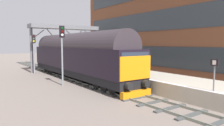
{
  "coord_description": "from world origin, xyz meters",
  "views": [
    {
      "loc": [
        -9.28,
        -13.67,
        3.63
      ],
      "look_at": [
        0.2,
        -0.17,
        2.11
      ],
      "focal_mm": 33.92,
      "sensor_mm": 36.0,
      "label": 1
    }
  ],
  "objects": [
    {
      "name": "ground_plane",
      "position": [
        0.0,
        0.0,
        0.0
      ],
      "size": [
        140.0,
        140.0,
        0.0
      ],
      "primitive_type": "plane",
      "color": "slate",
      "rests_on": "ground"
    },
    {
      "name": "station_platform",
      "position": [
        3.6,
        0.0,
        0.5
      ],
      "size": [
        4.0,
        44.0,
        1.01
      ],
      "color": "#B2AA99",
      "rests_on": "ground"
    },
    {
      "name": "track_main",
      "position": [
        0.0,
        -0.0,
        0.05
      ],
      "size": [
        2.5,
        60.0,
        0.15
      ],
      "color": "slate",
      "rests_on": "ground"
    },
    {
      "name": "waiting_passenger",
      "position": [
        3.64,
        -0.58,
        1.99
      ],
      "size": [
        0.44,
        0.48,
        1.64
      ],
      "rotation": [
        0.0,
        0.0,
        1.92
      ],
      "color": "#242741",
      "rests_on": "station_platform"
    },
    {
      "name": "overhead_footbridge",
      "position": [
        2.05,
        13.43,
        5.39
      ],
      "size": [
        9.3,
        2.0,
        6.05
      ],
      "color": "slate",
      "rests_on": "ground"
    },
    {
      "name": "diesel_locomotive",
      "position": [
        0.0,
        5.91,
        2.48
      ],
      "size": [
        2.74,
        18.62,
        4.68
      ],
      "color": "black",
      "rests_on": "ground"
    },
    {
      "name": "signal_post_mid",
      "position": [
        -2.39,
        3.56,
        3.26
      ],
      "size": [
        0.44,
        0.22,
        5.13
      ],
      "color": "gray",
      "rests_on": "ground"
    },
    {
      "name": "platform_number_sign",
      "position": [
        1.84,
        -7.53,
        2.2
      ],
      "size": [
        0.1,
        0.44,
        1.78
      ],
      "color": "slate",
      "rests_on": "station_platform"
    },
    {
      "name": "signal_post_far",
      "position": [
        -2.39,
        12.47,
        3.0
      ],
      "size": [
        0.44,
        0.22,
        4.69
      ],
      "color": "gray",
      "rests_on": "ground"
    }
  ]
}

